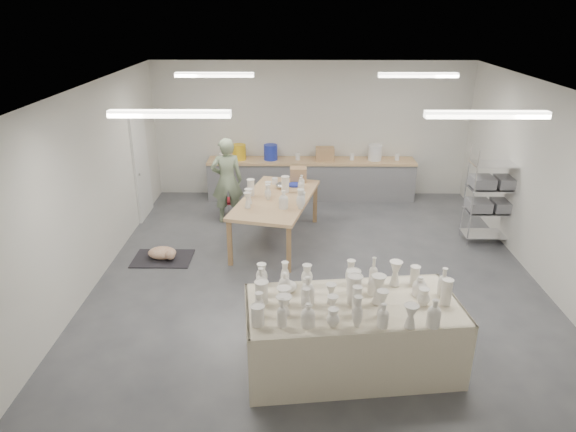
{
  "coord_description": "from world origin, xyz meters",
  "views": [
    {
      "loc": [
        -0.37,
        -7.32,
        4.09
      ],
      "look_at": [
        -0.47,
        0.04,
        1.05
      ],
      "focal_mm": 32.0,
      "sensor_mm": 36.0,
      "label": 1
    }
  ],
  "objects_px": {
    "drying_table": "(351,333)",
    "potter": "(227,181)",
    "work_table": "(279,197)",
    "red_stool": "(230,201)"
  },
  "relations": [
    {
      "from": "work_table",
      "to": "potter",
      "type": "bearing_deg",
      "value": 152.63
    },
    {
      "from": "work_table",
      "to": "potter",
      "type": "distance_m",
      "value": 1.4
    },
    {
      "from": "drying_table",
      "to": "potter",
      "type": "relative_size",
      "value": 1.52
    },
    {
      "from": "drying_table",
      "to": "potter",
      "type": "xyz_separation_m",
      "value": [
        -2.02,
        4.52,
        0.38
      ]
    },
    {
      "from": "red_stool",
      "to": "potter",
      "type": "bearing_deg",
      "value": -90.0
    },
    {
      "from": "potter",
      "to": "work_table",
      "type": "bearing_deg",
      "value": 128.31
    },
    {
      "from": "drying_table",
      "to": "red_stool",
      "type": "distance_m",
      "value": 5.2
    },
    {
      "from": "potter",
      "to": "red_stool",
      "type": "height_order",
      "value": "potter"
    },
    {
      "from": "drying_table",
      "to": "work_table",
      "type": "bearing_deg",
      "value": 98.18
    },
    {
      "from": "work_table",
      "to": "potter",
      "type": "height_order",
      "value": "potter"
    }
  ]
}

